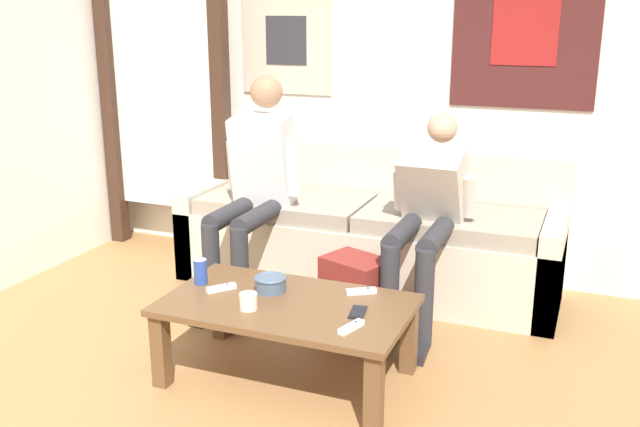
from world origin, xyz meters
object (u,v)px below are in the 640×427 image
ceramic_bowl (270,283)px  pillar_candle (248,301)px  couch (368,238)px  drink_can_blue (200,271)px  backpack (354,297)px  game_controller_near_left (351,327)px  person_seated_teen (427,211)px  coffee_table (287,314)px  game_controller_far_center (361,291)px  cell_phone (358,312)px  game_controller_near_right (221,288)px  person_seated_adult (255,181)px

ceramic_bowl → pillar_candle: pillar_candle is taller
couch → drink_can_blue: 1.32m
ceramic_bowl → backpack: bearing=64.0°
game_controller_near_left → person_seated_teen: bearing=87.1°
coffee_table → game_controller_near_left: game_controller_near_left is taller
coffee_table → backpack: size_ratio=2.74×
drink_can_blue → game_controller_far_center: drink_can_blue is taller
game_controller_far_center → cell_phone: game_controller_far_center is taller
couch → game_controller_near_right: size_ratio=17.45×
person_seated_adult → ceramic_bowl: person_seated_adult is taller
couch → person_seated_adult: size_ratio=1.79×
person_seated_teen → backpack: 0.61m
couch → person_seated_teen: 0.68m
person_seated_teen → pillar_candle: (-0.55, -1.04, -0.20)m
couch → pillar_candle: (-0.10, -1.42, 0.13)m
drink_can_blue → couch: bearing=69.7°
game_controller_near_left → cell_phone: (-0.03, 0.17, -0.01)m
person_seated_teen → cell_phone: (-0.08, -0.90, -0.23)m
couch → person_seated_teen: size_ratio=2.08×
backpack → person_seated_teen: bearing=45.1°
drink_can_blue → game_controller_near_left: drink_can_blue is taller
couch → pillar_candle: 1.43m
person_seated_adult → cell_phone: bearing=-42.9°
pillar_candle → cell_phone: pillar_candle is taller
drink_can_blue → cell_phone: drink_can_blue is taller
cell_phone → drink_can_blue: bearing=176.4°
coffee_table → person_seated_adult: person_seated_adult is taller
cell_phone → backpack: bearing=110.4°
person_seated_adult → pillar_candle: person_seated_adult is taller
ceramic_bowl → game_controller_near_left: size_ratio=1.05×
game_controller_near_right → pillar_candle: bearing=-33.6°
couch → cell_phone: size_ratio=16.14×
game_controller_near_left → person_seated_adult: bearing=133.0°
person_seated_teen → game_controller_near_left: size_ratio=7.60×
ceramic_bowl → cell_phone: bearing=-10.9°
person_seated_teen → drink_can_blue: person_seated_teen is taller
ceramic_bowl → game_controller_far_center: size_ratio=1.11×
game_controller_near_right → person_seated_adult: bearing=106.2°
backpack → game_controller_far_center: bearing=-66.5°
coffee_table → couch: bearing=91.2°
person_seated_adult → game_controller_far_center: size_ratio=9.30×
person_seated_adult → game_controller_near_right: bearing=-73.8°
couch → ceramic_bowl: 1.21m
person_seated_adult → backpack: 0.93m
person_seated_adult → backpack: size_ratio=3.15×
game_controller_near_right → coffee_table: bearing=-1.9°
game_controller_far_center → game_controller_near_right: bearing=-161.7°
coffee_table → drink_can_blue: drink_can_blue is taller
coffee_table → person_seated_adult: bearing=124.3°
person_seated_teen → game_controller_far_center: (-0.14, -0.68, -0.23)m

